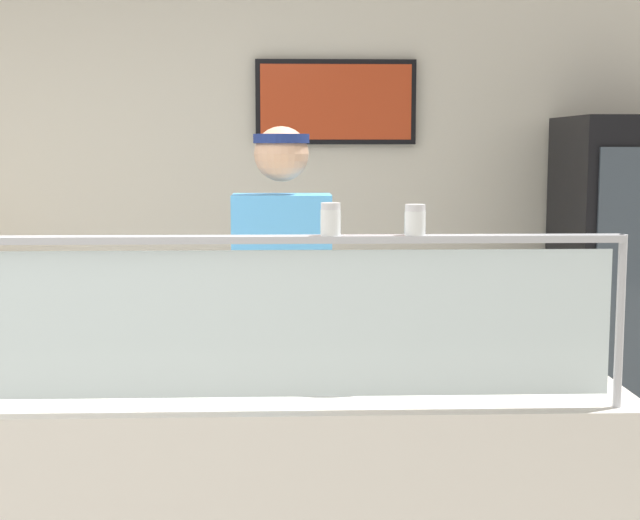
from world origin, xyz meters
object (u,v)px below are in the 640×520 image
object	(u,v)px
pizza_tray	(325,371)
pizza_server	(339,366)
pepper_flake_shaker	(415,222)
parmesan_shaker	(331,221)
worker_figure	(283,321)
drink_fridge	(629,303)

from	to	relation	value
pizza_tray	pizza_server	world-z (taller)	pizza_server
pizza_tray	pepper_flake_shaker	xyz separation A→B (m)	(0.23, -0.38, 0.51)
pizza_server	parmesan_shaker	distance (m)	0.61
pizza_tray	parmesan_shaker	distance (m)	0.64
worker_figure	drink_fridge	distance (m)	1.94
pizza_tray	parmesan_shaker	xyz separation A→B (m)	(-0.00, -0.38, 0.51)
parmesan_shaker	pizza_server	bearing A→B (deg)	82.91
worker_figure	drink_fridge	size ratio (longest dim) A/B	0.96
worker_figure	drink_fridge	bearing A→B (deg)	27.93
worker_figure	pepper_flake_shaker	bearing A→B (deg)	-70.57
pizza_tray	worker_figure	world-z (taller)	worker_figure
pizza_tray	pepper_flake_shaker	size ratio (longest dim) A/B	6.08
pizza_tray	worker_figure	distance (m)	0.67
pizza_server	drink_fridge	distance (m)	2.20
pepper_flake_shaker	worker_figure	bearing A→B (deg)	109.43
parmesan_shaker	worker_figure	size ratio (longest dim) A/B	0.05
parmesan_shaker	pepper_flake_shaker	size ratio (longest dim) A/B	1.06
worker_figure	drink_fridge	world-z (taller)	drink_fridge
pepper_flake_shaker	drink_fridge	distance (m)	2.43
parmesan_shaker	worker_figure	bearing A→B (deg)	97.37
pizza_server	worker_figure	xyz separation A→B (m)	(-0.18, 0.67, 0.02)
parmesan_shaker	drink_fridge	distance (m)	2.57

